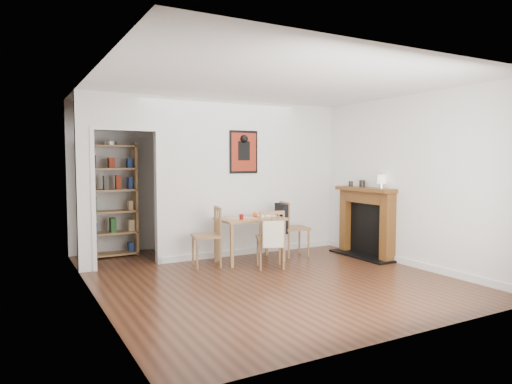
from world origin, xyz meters
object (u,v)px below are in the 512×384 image
notebook (265,216)px  bookshelf (112,201)px  red_glass (241,217)px  ceramic_jar_b (351,184)px  chair_left (206,237)px  mantel_lamp (382,180)px  fireplace (367,220)px  ceramic_jar_a (362,184)px  dining_table (250,223)px  chair_front (270,238)px  chair_right (293,228)px  orange_fruit (255,214)px

notebook → bookshelf: bearing=147.3°
red_glass → ceramic_jar_b: size_ratio=0.90×
chair_left → mantel_lamp: 2.92m
fireplace → ceramic_jar_a: size_ratio=10.62×
dining_table → mantel_lamp: mantel_lamp is taller
red_glass → mantel_lamp: (2.10, -0.82, 0.56)m
chair_front → bookshelf: 2.80m
red_glass → mantel_lamp: 2.32m
chair_front → chair_left: bearing=144.8°
chair_front → ceramic_jar_b: 1.96m
chair_right → ceramic_jar_b: (1.01, -0.26, 0.73)m
fireplace → red_glass: bearing=167.5°
chair_front → ceramic_jar_b: (1.78, 0.30, 0.76)m
chair_left → chair_right: size_ratio=0.99×
notebook → mantel_lamp: bearing=-32.9°
chair_right → orange_fruit: chair_right is taller
red_glass → chair_left: bearing=165.3°
notebook → dining_table: bearing=-170.1°
mantel_lamp → ceramic_jar_b: 0.70m
chair_front → red_glass: (-0.27, 0.42, 0.29)m
orange_fruit → chair_left: bearing=-176.9°
ceramic_jar_a → orange_fruit: bearing=163.3°
chair_left → ceramic_jar_a: (2.64, -0.48, 0.76)m
notebook → ceramic_jar_b: 1.63m
fireplace → notebook: (-1.58, 0.66, 0.09)m
ceramic_jar_a → ceramic_jar_b: 0.23m
ceramic_jar_a → chair_right: bearing=156.0°
fireplace → notebook: bearing=157.2°
fireplace → chair_left: bearing=167.1°
ceramic_jar_a → chair_front: bearing=-177.5°
dining_table → ceramic_jar_b: ceramic_jar_b is taller
fireplace → ceramic_jar_b: (-0.06, 0.34, 0.59)m
bookshelf → mantel_lamp: (3.72, -2.40, 0.37)m
bookshelf → ceramic_jar_a: bookshelf is taller
chair_left → mantel_lamp: (2.63, -0.95, 0.84)m
red_glass → ceramic_jar_a: ceramic_jar_a is taller
chair_front → ceramic_jar_b: size_ratio=9.43×
bookshelf → fireplace: size_ratio=1.51×
fireplace → ceramic_jar_a: ceramic_jar_a is taller
ceramic_jar_a → chair_left: bearing=169.6°
dining_table → ceramic_jar_b: (1.82, -0.27, 0.59)m
mantel_lamp → ceramic_jar_b: bearing=94.0°
dining_table → chair_right: chair_right is taller
mantel_lamp → chair_right: bearing=138.1°
chair_front → red_glass: 0.58m
ceramic_jar_a → dining_table: bearing=165.5°
dining_table → fireplace: 1.98m
chair_front → orange_fruit: (0.07, 0.61, 0.29)m
chair_left → ceramic_jar_a: 2.79m
chair_left → fireplace: bearing=-12.9°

